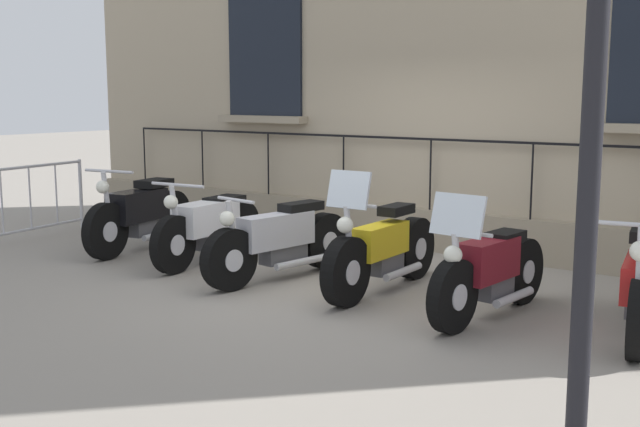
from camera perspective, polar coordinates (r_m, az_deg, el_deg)
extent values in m
plane|color=gray|center=(8.35, 1.15, -5.18)|extent=(60.00, 60.00, 0.00)
cube|color=gray|center=(10.14, 8.14, -1.20)|extent=(0.20, 12.72, 0.54)
cube|color=black|center=(11.62, -4.11, 13.37)|extent=(0.06, 1.34, 2.50)
cube|color=gray|center=(11.52, -4.29, 6.95)|extent=(0.24, 1.54, 0.10)
cube|color=black|center=(9.96, 8.18, 5.43)|extent=(0.03, 10.68, 0.03)
cylinder|color=black|center=(13.31, -12.79, 4.19)|extent=(0.02, 0.02, 0.91)
cylinder|color=black|center=(12.35, -8.64, 3.96)|extent=(0.02, 0.02, 0.91)
cylinder|color=black|center=(11.47, -3.83, 3.67)|extent=(0.02, 0.02, 0.91)
cylinder|color=black|center=(10.68, 1.74, 3.31)|extent=(0.02, 0.02, 0.91)
cylinder|color=black|center=(10.00, 8.12, 2.85)|extent=(0.02, 0.02, 0.91)
cylinder|color=black|center=(9.47, 15.32, 2.28)|extent=(0.02, 0.02, 0.91)
cylinder|color=black|center=(9.83, -15.49, -1.27)|extent=(0.72, 0.25, 0.70)
cylinder|color=silver|center=(9.83, -15.49, -1.27)|extent=(0.27, 0.19, 0.25)
cylinder|color=black|center=(10.84, -10.84, -0.18)|extent=(0.72, 0.25, 0.70)
cylinder|color=silver|center=(10.84, -10.84, -0.18)|extent=(0.27, 0.19, 0.25)
cube|color=black|center=(10.25, -13.27, 0.56)|extent=(0.90, 0.47, 0.39)
cube|color=#4C4C51|center=(10.37, -12.87, -0.85)|extent=(0.55, 0.35, 0.25)
cube|color=black|center=(10.49, -12.11, 2.20)|extent=(0.52, 0.37, 0.10)
cylinder|color=silver|center=(9.81, -15.39, 0.87)|extent=(0.17, 0.08, 0.74)
cylinder|color=silver|center=(9.81, -15.28, 3.02)|extent=(0.15, 0.73, 0.04)
sphere|color=white|center=(9.74, -15.70, 1.90)|extent=(0.16, 0.16, 0.16)
cylinder|color=silver|center=(10.41, -11.49, -1.46)|extent=(0.78, 0.20, 0.08)
cylinder|color=black|center=(8.89, -10.75, -2.26)|extent=(0.68, 0.18, 0.67)
cylinder|color=silver|center=(8.89, -10.75, -2.26)|extent=(0.25, 0.16, 0.23)
cylinder|color=black|center=(9.90, -5.82, -1.03)|extent=(0.68, 0.18, 0.67)
cylinder|color=silver|center=(9.90, -5.82, -1.03)|extent=(0.25, 0.16, 0.23)
cube|color=silver|center=(9.31, -8.37, -0.30)|extent=(0.93, 0.42, 0.37)
cube|color=#4C4C51|center=(9.43, -7.96, -1.77)|extent=(0.56, 0.32, 0.23)
cube|color=black|center=(9.57, -7.04, 0.96)|extent=(0.53, 0.35, 0.10)
cylinder|color=silver|center=(8.87, -10.60, -0.09)|extent=(0.16, 0.07, 0.68)
cylinder|color=silver|center=(8.87, -10.45, 2.08)|extent=(0.11, 0.74, 0.04)
sphere|color=white|center=(8.80, -10.92, 0.83)|extent=(0.16, 0.16, 0.16)
cylinder|color=silver|center=(9.48, -6.41, -2.40)|extent=(0.81, 0.16, 0.08)
cylinder|color=black|center=(8.05, -6.70, -3.38)|extent=(0.67, 0.25, 0.65)
cylinder|color=silver|center=(8.05, -6.70, -3.38)|extent=(0.25, 0.21, 0.23)
cylinder|color=black|center=(9.00, 0.39, -2.02)|extent=(0.67, 0.25, 0.65)
cylinder|color=silver|center=(9.00, 0.39, -2.02)|extent=(0.25, 0.21, 0.23)
cube|color=#B2B2BC|center=(8.44, -3.22, -1.25)|extent=(0.96, 0.39, 0.36)
cube|color=#4C4C51|center=(8.55, -2.71, -2.84)|extent=(0.58, 0.29, 0.23)
cube|color=black|center=(8.65, -1.40, 0.51)|extent=(0.55, 0.31, 0.10)
cylinder|color=silver|center=(8.02, -6.46, -1.20)|extent=(0.17, 0.08, 0.62)
cylinder|color=silver|center=(8.01, -6.22, 0.99)|extent=(0.12, 0.56, 0.04)
sphere|color=white|center=(7.96, -6.86, -0.38)|extent=(0.16, 0.16, 0.16)
cylinder|color=silver|center=(8.60, -1.17, -3.54)|extent=(0.84, 0.21, 0.08)
cylinder|color=black|center=(7.41, 1.93, -4.30)|extent=(0.68, 0.16, 0.68)
cylinder|color=silver|center=(7.41, 1.93, -4.30)|extent=(0.24, 0.18, 0.24)
cylinder|color=black|center=(8.59, 6.96, -2.53)|extent=(0.68, 0.16, 0.68)
cylinder|color=silver|center=(8.59, 6.96, -2.53)|extent=(0.24, 0.18, 0.24)
cube|color=gold|center=(7.91, 4.47, -1.98)|extent=(0.79, 0.25, 0.33)
cube|color=#4C4C51|center=(8.04, 4.81, -3.52)|extent=(0.47, 0.20, 0.24)
cube|color=black|center=(8.14, 5.64, 0.28)|extent=(0.44, 0.22, 0.10)
cylinder|color=silver|center=(7.39, 2.15, -1.83)|extent=(0.16, 0.06, 0.64)
cylinder|color=silver|center=(7.38, 2.37, 0.66)|extent=(0.04, 0.54, 0.04)
sphere|color=white|center=(7.30, 1.86, -0.85)|extent=(0.16, 0.16, 0.16)
cylinder|color=silver|center=(8.13, 6.13, -4.27)|extent=(0.71, 0.09, 0.08)
cube|color=silver|center=(7.31, 2.13, 1.77)|extent=(0.13, 0.44, 0.36)
cylinder|color=black|center=(6.70, 9.76, -6.01)|extent=(0.65, 0.19, 0.64)
cylinder|color=silver|center=(6.70, 9.76, -6.01)|extent=(0.24, 0.17, 0.23)
cylinder|color=black|center=(7.77, 14.68, -4.11)|extent=(0.65, 0.19, 0.64)
cylinder|color=silver|center=(7.77, 14.68, -4.11)|extent=(0.24, 0.17, 0.23)
cube|color=maroon|center=(7.13, 12.27, -3.34)|extent=(0.74, 0.34, 0.36)
cube|color=#4C4C51|center=(7.28, 12.59, -5.16)|extent=(0.45, 0.26, 0.23)
cube|color=black|center=(7.36, 13.46, -1.68)|extent=(0.43, 0.28, 0.10)
cylinder|color=silver|center=(6.68, 10.05, -3.68)|extent=(0.16, 0.08, 0.55)
cylinder|color=silver|center=(6.67, 10.34, -1.33)|extent=(0.10, 0.60, 0.04)
sphere|color=white|center=(6.60, 9.75, -3.01)|extent=(0.16, 0.16, 0.16)
cylinder|color=silver|center=(7.35, 14.07, -5.99)|extent=(0.65, 0.15, 0.08)
cube|color=silver|center=(6.59, 10.10, -0.12)|extent=(0.17, 0.50, 0.36)
cylinder|color=black|center=(6.42, 22.24, -7.27)|extent=(0.64, 0.22, 0.63)
cylinder|color=silver|center=(6.42, 22.24, -7.27)|extent=(0.24, 0.16, 0.22)
cylinder|color=silver|center=(6.39, 22.46, -4.05)|extent=(0.17, 0.09, 0.73)
cylinder|color=#B7B7BF|center=(12.13, -17.19, 1.35)|extent=(0.05, 0.05, 1.05)
cylinder|color=#B7B7BF|center=(11.28, -21.57, 3.12)|extent=(2.36, 0.35, 0.04)
cylinder|color=#B7B7BF|center=(11.39, -21.33, -1.23)|extent=(2.36, 0.35, 0.04)
cylinder|color=#B7B7BF|center=(11.80, -18.83, 1.44)|extent=(0.02, 0.02, 0.87)
cylinder|color=#B7B7BF|center=(11.48, -20.56, 1.16)|extent=(0.02, 0.02, 0.87)
cylinder|color=#B7B7BF|center=(11.17, -22.38, 0.86)|extent=(0.02, 0.02, 0.87)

